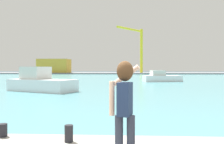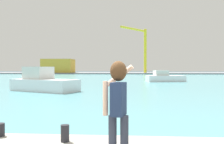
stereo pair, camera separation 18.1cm
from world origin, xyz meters
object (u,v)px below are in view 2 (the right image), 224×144
at_px(boat_moored_2, 165,78).
at_px(warehouse_left, 58,66).
at_px(harbor_bollard_2, 0,130).
at_px(harbor_bollard, 65,133).
at_px(port_crane, 142,45).
at_px(person_photographer, 118,101).
at_px(boat_moored, 43,82).

height_order(boat_moored_2, warehouse_left, warehouse_left).
bearing_deg(harbor_bollard_2, boat_moored_2, 75.81).
distance_m(boat_moored_2, warehouse_left, 61.14).
bearing_deg(harbor_bollard, port_crane, 86.09).
height_order(harbor_bollard_2, warehouse_left, warehouse_left).
height_order(harbor_bollard_2, port_crane, port_crane).
relative_size(person_photographer, harbor_bollard_2, 5.73).
distance_m(harbor_bollard, boat_moored_2, 34.58).
relative_size(boat_moored, port_crane, 0.43).
bearing_deg(boat_moored_2, port_crane, 81.06).
relative_size(boat_moored_2, warehouse_left, 0.56).
bearing_deg(boat_moored_2, harbor_bollard, -111.63).
bearing_deg(harbor_bollard, boat_moored_2, 78.61).
bearing_deg(person_photographer, port_crane, 11.01).
bearing_deg(port_crane, boat_moored, -100.41).
distance_m(person_photographer, boat_moored_2, 35.53).
xyz_separation_m(person_photographer, boat_moored, (-7.75, 18.15, -0.75)).
relative_size(boat_moored, warehouse_left, 0.62).
relative_size(harbor_bollard, warehouse_left, 0.03).
bearing_deg(harbor_bollard, warehouse_left, 106.39).
relative_size(harbor_bollard, boat_moored_2, 0.06).
bearing_deg(warehouse_left, boat_moored, -74.80).
xyz_separation_m(person_photographer, harbor_bollard, (-1.22, 1.18, -0.88)).
bearing_deg(boat_moored_2, warehouse_left, 111.45).
xyz_separation_m(boat_moored_2, warehouse_left, (-32.09, 51.99, 2.34)).
bearing_deg(boat_moored_2, harbor_bollard_2, -114.43).
distance_m(harbor_bollard, harbor_bollard_2, 1.69).
distance_m(person_photographer, harbor_bollard, 1.91).
distance_m(boat_moored_2, port_crane, 50.68).
bearing_deg(port_crane, boat_moored_2, -88.71).
bearing_deg(port_crane, harbor_bollard, -93.91).
xyz_separation_m(harbor_bollard, warehouse_left, (-25.26, 85.88, 2.31)).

